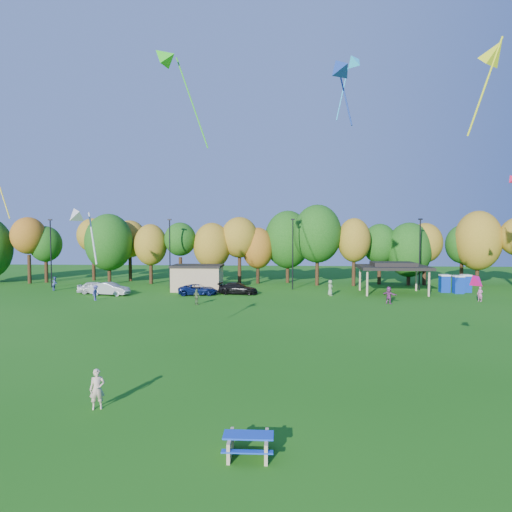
# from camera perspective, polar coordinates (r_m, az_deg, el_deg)

# --- Properties ---
(ground) EXTENTS (160.00, 160.00, 0.00)m
(ground) POSITION_cam_1_polar(r_m,az_deg,el_deg) (20.07, 0.90, -18.89)
(ground) COLOR #19600F
(ground) RESTS_ON ground
(tree_line) EXTENTS (93.57, 10.55, 11.15)m
(tree_line) POSITION_cam_1_polar(r_m,az_deg,el_deg) (64.14, 1.81, 1.72)
(tree_line) COLOR black
(tree_line) RESTS_ON ground
(lamp_posts) EXTENTS (64.50, 0.25, 9.09)m
(lamp_posts) POSITION_cam_1_polar(r_m,az_deg,el_deg) (58.65, 4.61, 0.58)
(lamp_posts) COLOR black
(lamp_posts) RESTS_ON ground
(utility_building) EXTENTS (6.30, 4.30, 3.25)m
(utility_building) POSITION_cam_1_polar(r_m,az_deg,el_deg) (57.91, -7.33, -2.70)
(utility_building) COLOR tan
(utility_building) RESTS_ON ground
(pavilion) EXTENTS (8.20, 6.20, 3.77)m
(pavilion) POSITION_cam_1_polar(r_m,az_deg,el_deg) (57.28, 16.76, -1.28)
(pavilion) COLOR tan
(pavilion) RESTS_ON ground
(porta_potties) EXTENTS (3.75, 2.25, 2.18)m
(porta_potties) POSITION_cam_1_polar(r_m,az_deg,el_deg) (60.77, 23.74, -3.18)
(porta_potties) COLOR #0C309F
(porta_potties) RESTS_ON ground
(picnic_table) EXTENTS (1.70, 1.41, 0.73)m
(picnic_table) POSITION_cam_1_polar(r_m,az_deg,el_deg) (16.51, -0.96, -22.35)
(picnic_table) COLOR tan
(picnic_table) RESTS_ON ground
(kite_flyer) EXTENTS (0.72, 0.60, 1.70)m
(kite_flyer) POSITION_cam_1_polar(r_m,az_deg,el_deg) (21.15, -19.23, -15.43)
(kite_flyer) COLOR #CEAE9A
(kite_flyer) RESTS_ON ground
(car_a) EXTENTS (4.56, 2.32, 1.49)m
(car_a) POSITION_cam_1_polar(r_m,az_deg,el_deg) (58.18, -19.32, -3.72)
(car_a) COLOR silver
(car_a) RESTS_ON ground
(car_b) EXTENTS (4.72, 2.27, 1.49)m
(car_b) POSITION_cam_1_polar(r_m,az_deg,el_deg) (56.07, -17.79, -3.94)
(car_b) COLOR #AAABB0
(car_b) RESTS_ON ground
(car_c) EXTENTS (4.84, 2.72, 1.28)m
(car_c) POSITION_cam_1_polar(r_m,az_deg,el_deg) (54.07, -7.27, -4.19)
(car_c) COLOR #0E1C54
(car_c) RESTS_ON ground
(car_d) EXTENTS (4.89, 2.45, 1.36)m
(car_d) POSITION_cam_1_polar(r_m,az_deg,el_deg) (54.36, -2.27, -4.08)
(car_d) COLOR black
(car_d) RESTS_ON ground
(far_person_0) EXTENTS (1.00, 0.85, 1.61)m
(far_person_0) POSITION_cam_1_polar(r_m,az_deg,el_deg) (47.02, -7.42, -5.09)
(far_person_0) COLOR #597246
(far_person_0) RESTS_ON ground
(far_person_1) EXTENTS (0.76, 0.93, 1.76)m
(far_person_1) POSITION_cam_1_polar(r_m,az_deg,el_deg) (63.06, -23.81, -3.16)
(far_person_1) COLOR #485A9F
(far_person_1) RESTS_ON ground
(far_person_2) EXTENTS (0.66, 0.69, 1.59)m
(far_person_2) POSITION_cam_1_polar(r_m,az_deg,el_deg) (54.28, 26.21, -4.30)
(far_person_2) COLOR #CC609F
(far_person_2) RESTS_ON ground
(far_person_3) EXTENTS (0.79, 1.16, 1.66)m
(far_person_3) POSITION_cam_1_polar(r_m,az_deg,el_deg) (52.48, -19.41, -4.35)
(far_person_3) COLOR #444497
(far_person_3) RESTS_ON ground
(far_person_4) EXTENTS (0.61, 0.92, 1.85)m
(far_person_4) POSITION_cam_1_polar(r_m,az_deg,el_deg) (53.72, 9.27, -3.94)
(far_person_4) COLOR gray
(far_person_4) RESTS_ON ground
(far_person_5) EXTENTS (1.54, 1.55, 1.79)m
(far_person_5) POSITION_cam_1_polar(r_m,az_deg,el_deg) (49.19, 16.27, -4.72)
(far_person_5) COLOR #883879
(far_person_5) RESTS_ON ground
(kite_2) EXTENTS (1.14, 1.37, 1.20)m
(kite_2) POSITION_cam_1_polar(r_m,az_deg,el_deg) (47.29, 29.36, 8.49)
(kite_2) COLOR #ED1B41
(kite_6) EXTENTS (2.72, 3.06, 5.55)m
(kite_6) POSITION_cam_1_polar(r_m,az_deg,el_deg) (30.10, 27.63, 21.59)
(kite_6) COLOR #F5FF1A
(kite_7) EXTENTS (3.04, 3.48, 6.52)m
(kite_7) POSITION_cam_1_polar(r_m,az_deg,el_deg) (49.51, 12.37, 22.62)
(kite_7) COLOR #28C5FF
(kite_9) EXTENTS (1.74, 1.83, 3.36)m
(kite_9) POSITION_cam_1_polar(r_m,az_deg,el_deg) (26.14, -21.52, 4.88)
(kite_9) COLOR silver
(kite_10) EXTENTS (4.40, 1.87, 7.44)m
(kite_10) POSITION_cam_1_polar(r_m,az_deg,el_deg) (35.76, -11.62, 23.18)
(kite_10) COLOR green
(kite_12) EXTENTS (1.32, 1.32, 1.08)m
(kite_12) POSITION_cam_1_polar(r_m,az_deg,el_deg) (26.64, 25.67, -2.60)
(kite_12) COLOR #F90D7E
(kite_13) EXTENTS (2.14, 2.86, 4.62)m
(kite_13) POSITION_cam_1_polar(r_m,az_deg,el_deg) (32.37, 10.35, 22.23)
(kite_13) COLOR navy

